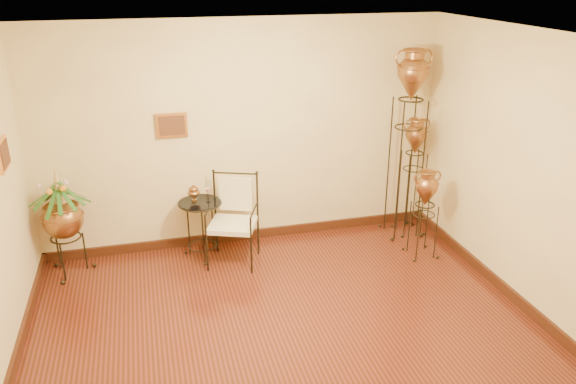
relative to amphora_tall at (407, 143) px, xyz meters
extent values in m
plane|color=#5F2016|center=(-2.03, -2.15, -1.25)|extent=(5.00, 5.00, 0.00)
cube|color=#3C1B0D|center=(-2.03, 0.33, -1.19)|extent=(5.00, 0.04, 0.12)
cube|color=#3C1B0D|center=(0.45, -2.15, -1.19)|extent=(0.04, 5.00, 0.12)
cube|color=#ED9A45|center=(-2.88, 0.31, 0.35)|extent=(0.36, 0.03, 0.29)
cube|color=#ED9A45|center=(-4.49, -0.70, 0.45)|extent=(0.03, 0.36, 0.29)
cube|color=#FBEFBE|center=(-2.30, -0.24, -0.76)|extent=(0.66, 0.64, 0.06)
cube|color=#FBEFBE|center=(-2.30, -0.24, -0.45)|extent=(0.38, 0.17, 0.42)
cylinder|color=black|center=(-2.64, 0.00, -0.53)|extent=(0.50, 0.50, 0.02)
camera|label=1|loc=(-3.19, -6.19, 2.09)|focal=35.00mm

